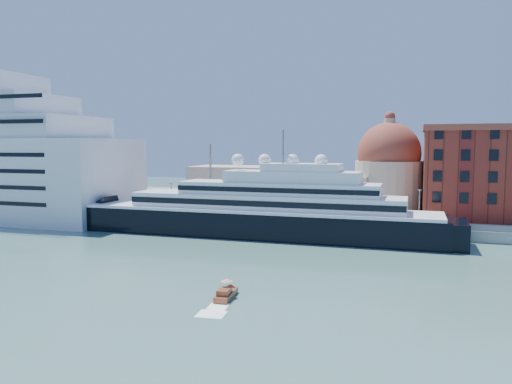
% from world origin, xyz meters
% --- Properties ---
extents(ground, '(400.00, 400.00, 0.00)m').
position_xyz_m(ground, '(0.00, 0.00, 0.00)').
color(ground, '#3C6967').
rests_on(ground, ground).
extents(quay, '(180.00, 10.00, 2.50)m').
position_xyz_m(quay, '(0.00, 34.00, 1.25)').
color(quay, gray).
rests_on(quay, ground).
extents(land, '(260.00, 72.00, 2.00)m').
position_xyz_m(land, '(0.00, 75.00, 1.00)').
color(land, slate).
rests_on(land, ground).
extents(quay_fence, '(180.00, 0.10, 1.20)m').
position_xyz_m(quay_fence, '(0.00, 29.50, 3.10)').
color(quay_fence, slate).
rests_on(quay_fence, quay).
extents(superyacht, '(92.45, 12.82, 27.63)m').
position_xyz_m(superyacht, '(-7.43, 23.00, 4.77)').
color(superyacht, black).
rests_on(superyacht, ground).
extents(service_barge, '(12.70, 7.07, 2.71)m').
position_xyz_m(service_barge, '(-52.08, 22.45, 0.78)').
color(service_barge, white).
rests_on(service_barge, ground).
extents(water_taxi, '(2.41, 5.80, 2.68)m').
position_xyz_m(water_taxi, '(5.37, -21.99, 0.64)').
color(water_taxi, brown).
rests_on(water_taxi, ground).
extents(church, '(66.00, 18.00, 25.50)m').
position_xyz_m(church, '(6.39, 57.72, 10.91)').
color(church, beige).
rests_on(church, land).
extents(lamp_posts, '(120.80, 2.40, 18.00)m').
position_xyz_m(lamp_posts, '(-12.67, 32.27, 9.84)').
color(lamp_posts, slate).
rests_on(lamp_posts, quay).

